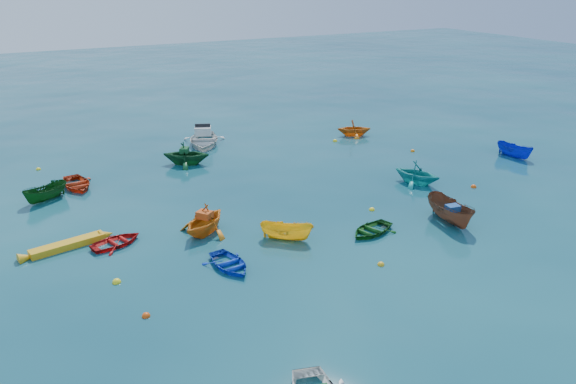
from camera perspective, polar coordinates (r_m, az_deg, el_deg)
name	(u,v)px	position (r m, az deg, el deg)	size (l,w,h in m)	color
ground	(334,231)	(28.62, 4.66, -4.01)	(160.00, 160.00, 0.00)	#093446
dinghy_blue_sw	(230,267)	(25.39, -5.96, -7.60)	(1.90, 2.66, 0.55)	#0E34B6
sampan_brown_mid	(449,222)	(30.77, 16.06, -2.94)	(1.34, 3.55, 1.37)	brown
dinghy_orange_w	(205,233)	(28.69, -8.42, -4.12)	(2.63, 3.05, 1.60)	orange
sampan_yellow_mid	(286,239)	(27.71, -0.17, -4.83)	(1.00, 2.66, 1.03)	yellow
dinghy_green_e	(371,233)	(28.67, 8.41, -4.14)	(1.90, 2.65, 0.55)	#114813
dinghy_cyan_se	(416,183)	(35.80, 12.89, 0.88)	(2.52, 2.92, 1.54)	teal
dinghy_red_nw	(117,245)	(28.43, -16.99, -5.14)	(1.78, 2.48, 0.52)	#B8110F
dinghy_green_n	(187,164)	(39.02, -10.25, 2.81)	(2.68, 3.10, 1.63)	#114B22
sampan_blue_far	(514,157)	(43.04, 21.94, 3.35)	(1.06, 2.82, 1.09)	#0E1EB9
dinghy_red_far	(77,187)	(36.59, -20.64, 0.45)	(2.25, 3.14, 0.65)	#B42C0F
dinghy_orange_far	(354,136)	(45.47, 6.69, 5.71)	(2.27, 2.64, 1.39)	#CF6713
sampan_green_far	(47,200)	(35.17, -23.28, -0.78)	(1.04, 2.77, 1.07)	#104514
kayak_yellow	(68,248)	(28.89, -21.41, -5.30)	(0.63, 4.20, 0.43)	orange
motorboat_white	(204,145)	(43.23, -8.56, 4.78)	(3.23, 4.52, 1.54)	silver
tarp_blue_a	(453,208)	(30.33, 16.39, -1.58)	(0.68, 0.51, 0.33)	#18488F
tarp_orange_a	(205,215)	(28.32, -8.47, -2.29)	(0.73, 0.55, 0.35)	#C84714
tarp_green_b	(184,150)	(38.74, -10.49, 4.20)	(0.71, 0.54, 0.35)	#114721
buoy_or_a	(146,316)	(22.65, -14.22, -12.16)	(0.33, 0.33, 0.33)	#D7470B
buoy_ye_a	(381,265)	(25.76, 9.42, -7.33)	(0.32, 0.32, 0.32)	gold
buoy_or_b	(474,187)	(36.06, 18.33, 0.45)	(0.35, 0.35, 0.35)	#E04C0C
buoy_ye_b	(117,283)	(25.18, -17.01, -8.79)	(0.37, 0.37, 0.37)	yellow
buoy_or_c	(311,227)	(29.02, 2.32, -3.58)	(0.32, 0.32, 0.32)	orange
buoy_ye_c	(372,210)	(31.34, 8.51, -1.83)	(0.32, 0.32, 0.32)	yellow
buoy_or_d	(413,151)	(42.12, 12.54, 4.05)	(0.32, 0.32, 0.32)	orange
buoy_ye_d	(38,170)	(40.81, -24.02, 2.08)	(0.31, 0.31, 0.31)	yellow
buoy_or_e	(356,139)	(44.59, 6.91, 5.38)	(0.29, 0.29, 0.29)	orange
buoy_ye_e	(335,141)	(43.75, 4.80, 5.15)	(0.36, 0.36, 0.36)	yellow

